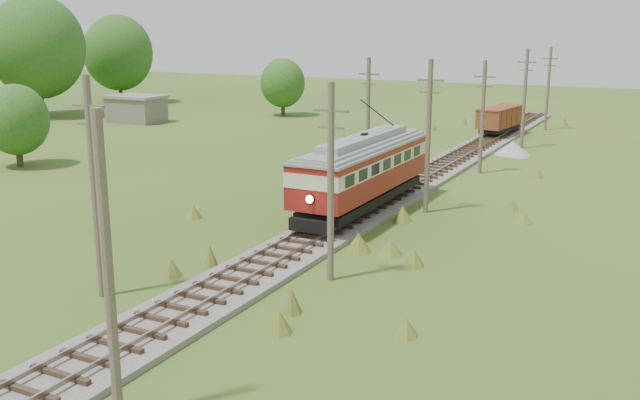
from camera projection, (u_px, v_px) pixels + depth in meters
The scene contains 17 objects.
railbed_main at pixel (394, 193), 46.42m from camera, with size 3.60×96.00×0.57m.
streetcar at pixel (364, 166), 41.52m from camera, with size 3.20×13.67×6.23m.
gondola at pixel (500, 118), 70.98m from camera, with size 3.28×7.62×2.45m.
gravel_pile at pixel (513, 149), 61.29m from camera, with size 3.19×3.38×1.16m.
utility_pole_r_1 at pixel (108, 273), 18.98m from camera, with size 0.30×0.30×8.80m.
utility_pole_r_2 at pixel (331, 181), 30.12m from camera, with size 1.60×0.30×8.60m.
utility_pole_r_3 at pixel (428, 135), 41.35m from camera, with size 1.60×0.30×9.00m.
utility_pole_r_4 at pixel (482, 116), 52.75m from camera, with size 1.60×0.30×8.40m.
utility_pole_r_5 at pixel (525, 98), 63.75m from camera, with size 1.60×0.30×8.90m.
utility_pole_r_6 at pixel (548, 88), 75.10m from camera, with size 1.60×0.30×8.70m.
utility_pole_l_a at pixel (94, 186), 28.21m from camera, with size 1.60×0.30×9.00m.
utility_pole_l_b at pixel (368, 115), 52.59m from camera, with size 1.60×0.30×8.60m.
tree_left_4 at pixel (37, 47), 85.70m from camera, with size 11.34×11.34×14.61m.
tree_left_5 at pixel (118, 53), 100.71m from camera, with size 9.66×9.66×12.44m.
tree_mid_a at pixel (283, 83), 87.31m from camera, with size 5.46×5.46×7.03m.
tree_mid_c at pixel (16, 120), 55.42m from camera, with size 5.04×5.04×6.49m.
shed at pixel (136, 109), 81.97m from camera, with size 6.40×4.40×3.10m.
Camera 1 is at (16.33, -8.41, 10.80)m, focal length 40.00 mm.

